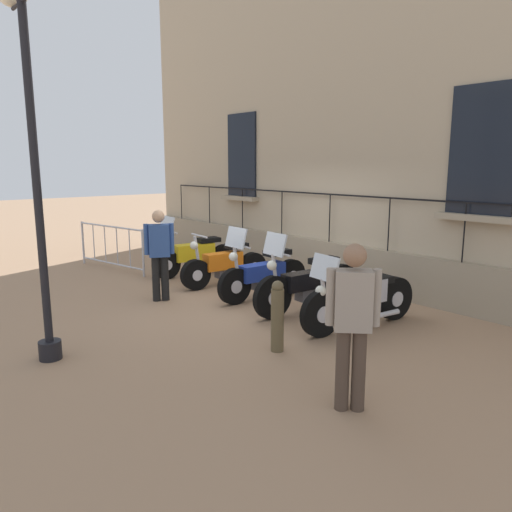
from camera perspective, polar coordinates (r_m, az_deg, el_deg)
ground_plane at (r=9.01m, az=-0.21°, el=-5.04°), size 60.00×60.00×0.00m
building_facade at (r=10.52m, az=10.55°, el=18.83°), size 0.82×13.60×8.19m
motorcycle_yellow at (r=10.91m, az=-7.15°, el=0.05°), size 2.05×0.74×1.36m
motorcycle_orange at (r=9.95m, az=-3.68°, el=-1.18°), size 1.97×0.61×1.09m
motorcycle_blue at (r=8.95m, az=0.85°, el=-2.29°), size 1.98×0.64×1.37m
motorcycle_black at (r=8.23m, az=6.11°, el=-3.37°), size 2.26×0.59×1.39m
motorcycle_silver at (r=7.50m, az=11.96°, el=-4.96°), size 2.19×0.71×1.19m
lamppost at (r=6.49m, az=-25.09°, el=18.09°), size 0.38×1.08×4.62m
crowd_barrier at (r=11.86m, az=-16.56°, el=1.14°), size 0.49×2.35×1.05m
bollard at (r=6.45m, az=2.51°, el=-7.01°), size 0.17×0.17×0.96m
pedestrian_standing at (r=8.87m, az=-11.21°, el=0.64°), size 0.48×0.36×1.64m
pedestrian_walking at (r=4.89m, az=11.20°, el=-7.12°), size 0.41×0.41×1.70m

